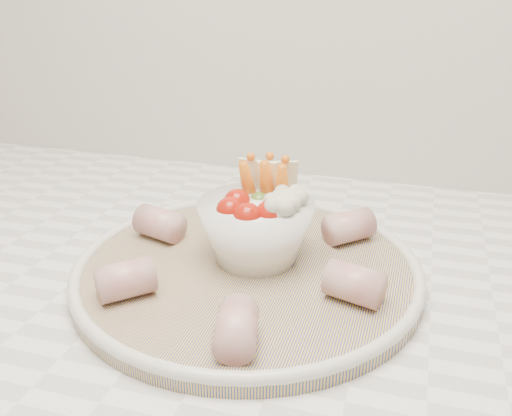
% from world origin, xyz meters
% --- Properties ---
extents(serving_platter, '(0.34, 0.34, 0.02)m').
position_xyz_m(serving_platter, '(-0.12, 1.44, 0.93)').
color(serving_platter, navy).
rests_on(serving_platter, kitchen_counter).
extents(veggie_bowl, '(0.12, 0.12, 0.10)m').
position_xyz_m(veggie_bowl, '(-0.11, 1.46, 0.97)').
color(veggie_bowl, white).
rests_on(veggie_bowl, serving_platter).
extents(cured_meat_rolls, '(0.27, 0.30, 0.03)m').
position_xyz_m(cured_meat_rolls, '(-0.12, 1.44, 0.95)').
color(cured_meat_rolls, '#A74C50').
rests_on(cured_meat_rolls, serving_platter).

